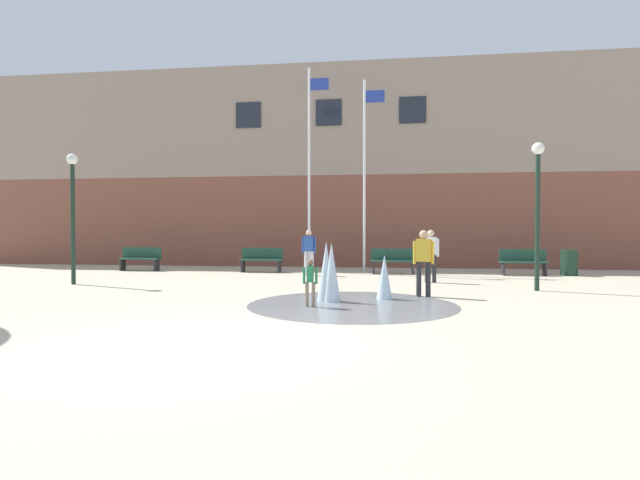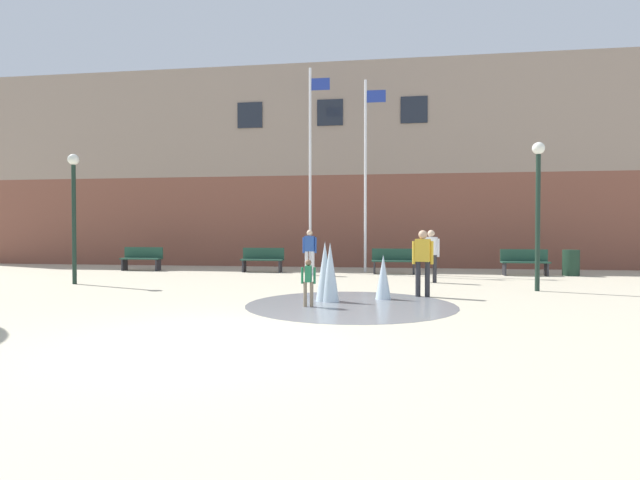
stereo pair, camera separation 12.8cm
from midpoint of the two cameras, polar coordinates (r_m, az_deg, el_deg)
ground_plane at (r=7.48m, az=-11.85°, el=-11.23°), size 100.00×100.00×0.00m
library_building at (r=24.36m, az=2.17°, el=7.70°), size 36.00×6.05×8.72m
splash_fountain at (r=11.13m, az=2.95°, el=-4.53°), size 4.48×4.48×1.34m
park_bench_far_left at (r=20.72m, az=-19.51°, el=-1.98°), size 1.60×0.44×0.91m
park_bench_under_left_flagpole at (r=18.92m, az=-6.39°, el=-2.21°), size 1.60×0.44×0.91m
park_bench_near_trashcan at (r=18.28m, az=8.65°, el=-2.34°), size 1.60×0.44×0.91m
park_bench_far_right at (r=18.85m, az=22.54°, el=-2.31°), size 1.60×0.44×0.91m
adult_watching at (r=12.16m, az=11.96°, el=-1.99°), size 0.50×0.29×1.59m
adult_in_red at (r=15.45m, az=12.81°, el=-1.32°), size 0.50×0.32×1.59m
adult_near_bench at (r=17.49m, az=-0.98°, el=-0.99°), size 0.50×0.22×1.59m
child_running at (r=10.36m, az=-0.98°, el=-4.49°), size 0.31×0.22×0.99m
flagpole_left at (r=19.19m, az=-0.85°, el=8.71°), size 0.80×0.10×7.74m
flagpole_right at (r=18.95m, az=5.50°, el=7.98°), size 0.80×0.10×7.20m
lamp_post_left_lane at (r=16.31m, az=-26.12°, el=4.23°), size 0.32×0.32×3.82m
lamp_post_right_lane at (r=14.22m, az=23.89°, el=4.84°), size 0.32×0.32×3.88m
trash_can at (r=19.44m, az=26.92°, el=-2.33°), size 0.56×0.56×0.90m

